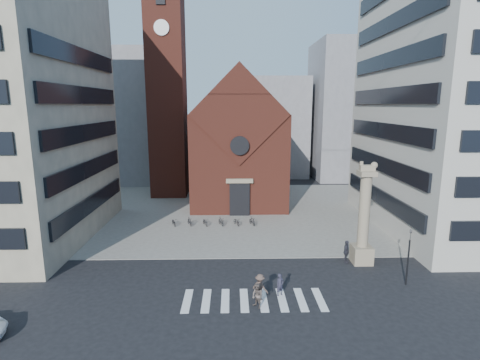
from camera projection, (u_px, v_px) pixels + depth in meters
name	position (u px, v px, depth m)	size (l,w,h in m)	color
ground	(244.00, 280.00, 28.53)	(120.00, 120.00, 0.00)	black
piazza	(239.00, 211.00, 47.15)	(46.00, 30.00, 0.05)	gray
zebra_crossing	(254.00, 300.00, 25.60)	(10.20, 3.20, 0.01)	white
church	(238.00, 143.00, 51.49)	(12.00, 16.65, 18.00)	maroon
campanile	(167.00, 86.00, 52.64)	(5.50, 5.50, 31.20)	maroon
building_right	(478.00, 76.00, 37.65)	(18.00, 22.00, 32.00)	#ABA89B
bg_block_left	(122.00, 117.00, 65.12)	(16.00, 14.00, 22.00)	gray
bg_block_mid	(268.00, 127.00, 70.99)	(14.00, 12.00, 18.00)	gray
bg_block_right	(358.00, 111.00, 67.80)	(16.00, 14.00, 24.00)	gray
lion_column	(364.00, 224.00, 31.01)	(1.63, 1.60, 8.68)	gray
traffic_light	(408.00, 256.00, 27.36)	(0.13, 0.16, 4.30)	black
pedestrian_0	(280.00, 285.00, 26.11)	(0.58, 0.38, 1.59)	#2A2939
pedestrian_1	(257.00, 296.00, 24.50)	(0.81, 0.63, 1.67)	#5D504A
pedestrian_2	(346.00, 252.00, 31.47)	(1.15, 0.48, 1.97)	#2B2B34
pedestrian_3	(260.00, 287.00, 25.51)	(1.19, 0.68, 1.84)	brown
scooter_0	(174.00, 222.00, 41.22)	(0.53, 1.51, 0.80)	black
scooter_1	(190.00, 221.00, 41.25)	(0.41, 1.47, 0.88)	black
scooter_2	(205.00, 222.00, 41.30)	(0.53, 1.51, 0.80)	black
scooter_3	(221.00, 221.00, 41.33)	(0.41, 1.47, 0.88)	black
scooter_4	(237.00, 221.00, 41.37)	(0.53, 1.51, 0.80)	black
scooter_5	(252.00, 221.00, 41.40)	(0.41, 1.47, 0.88)	black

